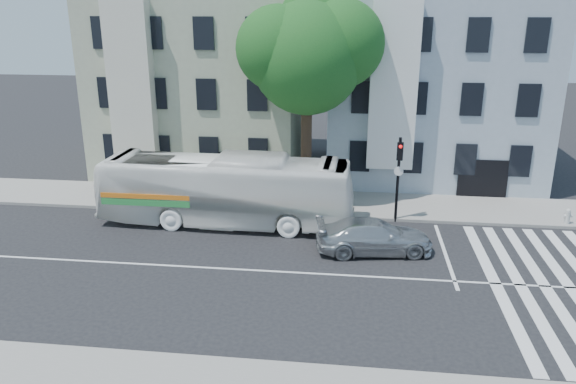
% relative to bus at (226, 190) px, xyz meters
% --- Properties ---
extents(ground, '(120.00, 120.00, 0.00)m').
position_rel_bus_xyz_m(ground, '(3.48, -4.84, -1.68)').
color(ground, black).
rests_on(ground, ground).
extents(sidewalk_far, '(80.00, 4.00, 0.15)m').
position_rel_bus_xyz_m(sidewalk_far, '(3.48, 3.16, -1.61)').
color(sidewalk_far, gray).
rests_on(sidewalk_far, ground).
extents(building_left, '(12.00, 10.00, 11.00)m').
position_rel_bus_xyz_m(building_left, '(-3.52, 10.16, 3.82)').
color(building_left, '#9FA288').
rests_on(building_left, ground).
extents(building_right, '(12.00, 10.00, 11.00)m').
position_rel_bus_xyz_m(building_right, '(10.48, 10.16, 3.82)').
color(building_right, '#95A5B2').
rests_on(building_right, ground).
extents(street_tree, '(7.30, 5.90, 11.10)m').
position_rel_bus_xyz_m(street_tree, '(3.54, 3.90, 6.15)').
color(street_tree, '#2D2116').
rests_on(street_tree, ground).
extents(bus, '(3.18, 12.17, 3.37)m').
position_rel_bus_xyz_m(bus, '(0.00, 0.00, 0.00)').
color(bus, white).
rests_on(bus, ground).
extents(sedan, '(2.72, 5.16, 1.43)m').
position_rel_bus_xyz_m(sedan, '(6.95, -2.47, -0.97)').
color(sedan, silver).
rests_on(sedan, ground).
extents(hedge, '(8.24, 3.81, 0.70)m').
position_rel_bus_xyz_m(hedge, '(-0.44, 1.46, -1.18)').
color(hedge, '#1F531B').
rests_on(hedge, sidewalk_far).
extents(traffic_signal, '(0.44, 0.53, 4.19)m').
position_rel_bus_xyz_m(traffic_signal, '(8.08, 1.11, 1.02)').
color(traffic_signal, black).
rests_on(traffic_signal, ground).
extents(fire_hydrant, '(0.42, 0.24, 0.75)m').
position_rel_bus_xyz_m(fire_hydrant, '(16.14, 1.53, -1.15)').
color(fire_hydrant, beige).
rests_on(fire_hydrant, sidewalk_far).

